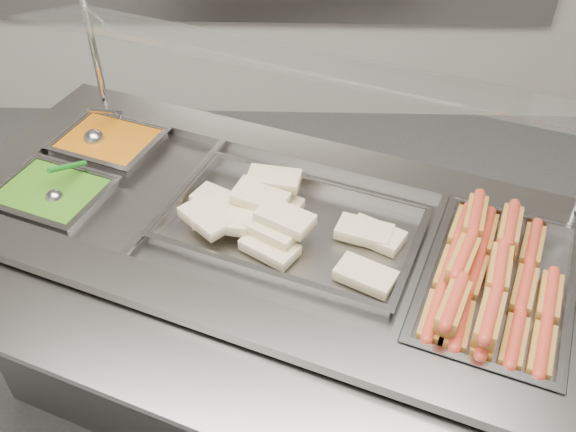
{
  "coord_description": "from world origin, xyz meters",
  "views": [
    {
      "loc": [
        0.19,
        -0.85,
        2.08
      ],
      "look_at": [
        0.15,
        0.48,
        0.92
      ],
      "focal_mm": 40.0,
      "sensor_mm": 36.0,
      "label": 1
    }
  ],
  "objects_px": {
    "pan_wraps": "(291,230)",
    "ladle": "(95,137)",
    "sneeze_guard": "(302,65)",
    "steam_counter": "(274,321)",
    "pan_hotdogs": "(495,292)",
    "serving_spoon": "(57,192)"
  },
  "relations": [
    {
      "from": "sneeze_guard",
      "to": "ladle",
      "type": "height_order",
      "value": "sneeze_guard"
    },
    {
      "from": "steam_counter",
      "to": "serving_spoon",
      "type": "relative_size",
      "value": 11.67
    },
    {
      "from": "ladle",
      "to": "serving_spoon",
      "type": "height_order",
      "value": "ladle"
    },
    {
      "from": "pan_hotdogs",
      "to": "ladle",
      "type": "bearing_deg",
      "value": 153.15
    },
    {
      "from": "serving_spoon",
      "to": "pan_hotdogs",
      "type": "bearing_deg",
      "value": -14.26
    },
    {
      "from": "steam_counter",
      "to": "pan_hotdogs",
      "type": "relative_size",
      "value": 3.23
    },
    {
      "from": "pan_hotdogs",
      "to": "pan_wraps",
      "type": "height_order",
      "value": "same"
    },
    {
      "from": "pan_hotdogs",
      "to": "ladle",
      "type": "xyz_separation_m",
      "value": [
        -1.18,
        0.59,
        0.05
      ]
    },
    {
      "from": "sneeze_guard",
      "to": "serving_spoon",
      "type": "bearing_deg",
      "value": -170.22
    },
    {
      "from": "pan_hotdogs",
      "to": "ladle",
      "type": "distance_m",
      "value": 1.32
    },
    {
      "from": "pan_wraps",
      "to": "ladle",
      "type": "bearing_deg",
      "value": 148.9
    },
    {
      "from": "steam_counter",
      "to": "pan_wraps",
      "type": "relative_size",
      "value": 2.64
    },
    {
      "from": "pan_wraps",
      "to": "ladle",
      "type": "relative_size",
      "value": 4.19
    },
    {
      "from": "steam_counter",
      "to": "sneeze_guard",
      "type": "height_order",
      "value": "sneeze_guard"
    },
    {
      "from": "pan_hotdogs",
      "to": "serving_spoon",
      "type": "distance_m",
      "value": 1.25
    },
    {
      "from": "ladle",
      "to": "steam_counter",
      "type": "bearing_deg",
      "value": -31.95
    },
    {
      "from": "steam_counter",
      "to": "pan_hotdogs",
      "type": "height_order",
      "value": "pan_hotdogs"
    },
    {
      "from": "ladle",
      "to": "pan_hotdogs",
      "type": "bearing_deg",
      "value": -26.85
    },
    {
      "from": "sneeze_guard",
      "to": "pan_wraps",
      "type": "distance_m",
      "value": 0.45
    },
    {
      "from": "sneeze_guard",
      "to": "steam_counter",
      "type": "bearing_deg",
      "value": -111.15
    },
    {
      "from": "sneeze_guard",
      "to": "serving_spoon",
      "type": "height_order",
      "value": "sneeze_guard"
    },
    {
      "from": "pan_hotdogs",
      "to": "steam_counter",
      "type": "bearing_deg",
      "value": 158.85
    }
  ]
}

